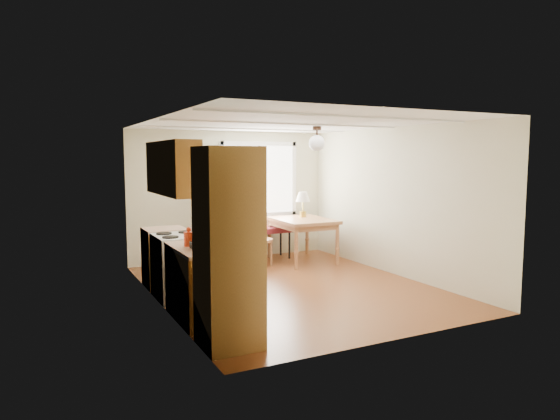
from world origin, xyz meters
TOP-DOWN VIEW (x-y plane):
  - room_shell at (0.00, 0.00)m, footprint 4.60×5.60m
  - kitchen_run at (-1.72, -0.63)m, footprint 0.65×3.40m
  - window_unit at (0.60, 2.47)m, footprint 1.64×0.05m
  - pendant_light at (0.70, 0.40)m, footprint 0.26×0.26m
  - refrigerator at (-0.15, 2.12)m, footprint 0.72×0.73m
  - bench at (0.44, 2.13)m, footprint 1.38×0.55m
  - dining_table at (1.11, 1.60)m, footprint 1.03×1.35m
  - chair at (0.15, 1.64)m, footprint 0.47×0.47m
  - table_lamp at (1.25, 1.83)m, footprint 0.29×0.29m
  - coffee_maker at (-1.72, -0.98)m, footprint 0.22×0.27m
  - kettle at (-1.79, -0.72)m, footprint 0.12×0.12m

SIDE VIEW (x-z plane):
  - bench at x=0.44m, z-range 0.25..0.88m
  - chair at x=0.15m, z-range 0.08..1.12m
  - dining_table at x=1.11m, z-range 0.31..1.13m
  - refrigerator at x=-0.15m, z-range 0.00..1.67m
  - kitchen_run at x=-1.72m, z-range -0.26..1.94m
  - kettle at x=-1.79m, z-range 0.88..1.12m
  - coffee_maker at x=-1.72m, z-range 0.85..1.23m
  - table_lamp at x=1.25m, z-range 0.94..1.43m
  - room_shell at x=0.00m, z-range -0.06..2.56m
  - window_unit at x=0.60m, z-range 0.79..2.31m
  - pendant_light at x=0.70m, z-range 2.04..2.44m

